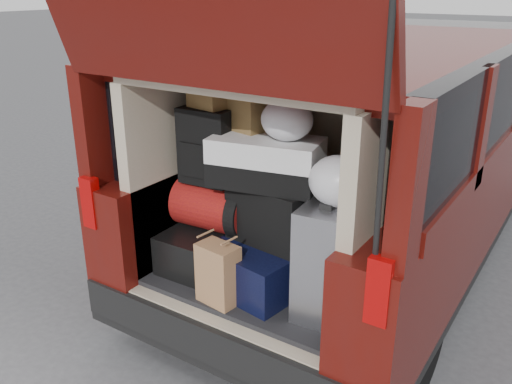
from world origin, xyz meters
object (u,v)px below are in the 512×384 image
navy_hardshell (267,263)px  twotone_duffel (266,162)px  silver_roller (329,259)px  black_soft_case (272,213)px  kraft_bag (218,274)px  black_hardshell (212,246)px  red_duffel (215,206)px  backpack (208,146)px

navy_hardshell → twotone_duffel: twotone_duffel is taller
silver_roller → black_soft_case: size_ratio=1.31×
kraft_bag → black_soft_case: black_soft_case is taller
black_hardshell → red_duffel: size_ratio=1.30×
twotone_duffel → black_hardshell: bearing=169.4°
black_hardshell → kraft_bag: size_ratio=1.76×
silver_roller → red_duffel: 0.81m
silver_roller → kraft_bag: bearing=-159.4°
black_soft_case → backpack: bearing=-169.7°
black_hardshell → twotone_duffel: bearing=-0.5°
kraft_bag → twotone_duffel: size_ratio=0.58×
kraft_bag → red_duffel: 0.48m
red_duffel → silver_roller: bearing=-9.6°
navy_hardshell → silver_roller: (0.41, -0.06, 0.17)m
black_hardshell → kraft_bag: bearing=-49.0°
red_duffel → black_soft_case: bearing=-1.5°
red_duffel → backpack: size_ratio=1.05×
silver_roller → kraft_bag: size_ratio=1.79×
silver_roller → backpack: backpack is taller
black_hardshell → silver_roller: (0.82, -0.07, 0.18)m
silver_roller → red_duffel: (-0.80, 0.08, 0.09)m
navy_hardshell → backpack: 0.75m
black_hardshell → navy_hardshell: (0.41, -0.01, 0.01)m
navy_hardshell → black_soft_case: black_soft_case is taller
navy_hardshell → backpack: backpack is taller
navy_hardshell → twotone_duffel: size_ratio=1.01×
twotone_duffel → kraft_bag: bearing=-117.2°
kraft_bag → backpack: (-0.30, 0.32, 0.59)m
backpack → silver_roller: bearing=-8.8°
black_hardshell → backpack: 0.64m
black_soft_case → twotone_duffel: 0.30m
red_duffel → twotone_duffel: (0.36, -0.01, 0.34)m
black_soft_case → red_duffel: bearing=-171.3°
silver_roller → black_soft_case: 0.43m
black_hardshell → navy_hardshell: 0.41m
black_hardshell → twotone_duffel: twotone_duffel is taller
black_hardshell → twotone_duffel: size_ratio=1.01×
kraft_bag → black_soft_case: bearing=77.7°
kraft_bag → red_duffel: size_ratio=0.74×
red_duffel → twotone_duffel: size_ratio=0.78×
navy_hardshell → black_soft_case: size_ratio=1.29×
black_soft_case → twotone_duffel: (-0.03, -0.02, 0.30)m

